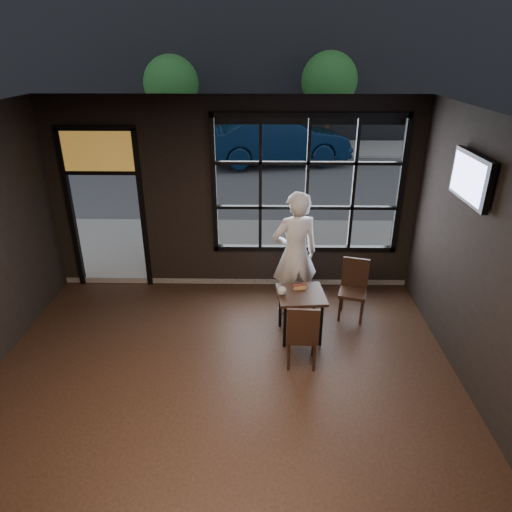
{
  "coord_description": "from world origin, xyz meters",
  "views": [
    {
      "loc": [
        0.5,
        -3.63,
        3.85
      ],
      "look_at": [
        0.4,
        2.2,
        1.15
      ],
      "focal_mm": 32.0,
      "sensor_mm": 36.0,
      "label": 1
    }
  ],
  "objects_px": {
    "cafe_table": "(300,315)",
    "navy_car": "(278,140)",
    "man": "(295,254)",
    "chair_near": "(302,333)"
  },
  "relations": [
    {
      "from": "chair_near",
      "to": "man",
      "type": "xyz_separation_m",
      "value": [
        -0.03,
        1.33,
        0.52
      ]
    },
    {
      "from": "man",
      "to": "navy_car",
      "type": "bearing_deg",
      "value": -105.76
    },
    {
      "from": "chair_near",
      "to": "navy_car",
      "type": "height_order",
      "value": "navy_car"
    },
    {
      "from": "cafe_table",
      "to": "navy_car",
      "type": "height_order",
      "value": "navy_car"
    },
    {
      "from": "chair_near",
      "to": "navy_car",
      "type": "bearing_deg",
      "value": -86.79
    },
    {
      "from": "cafe_table",
      "to": "chair_near",
      "type": "bearing_deg",
      "value": -97.42
    },
    {
      "from": "cafe_table",
      "to": "navy_car",
      "type": "relative_size",
      "value": 0.14
    },
    {
      "from": "cafe_table",
      "to": "navy_car",
      "type": "xyz_separation_m",
      "value": [
        -0.05,
        10.34,
        0.55
      ]
    },
    {
      "from": "cafe_table",
      "to": "navy_car",
      "type": "distance_m",
      "value": 10.36
    },
    {
      "from": "navy_car",
      "to": "chair_near",
      "type": "bearing_deg",
      "value": 168.63
    }
  ]
}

